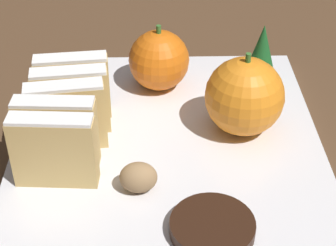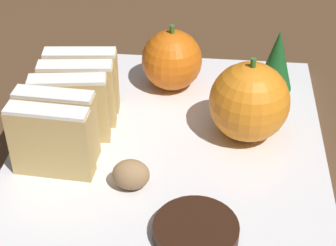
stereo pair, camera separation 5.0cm
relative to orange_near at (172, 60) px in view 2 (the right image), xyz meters
name	(u,v)px [view 2 (the right image)]	position (x,y,z in m)	size (l,w,h in m)	color
ground_plane	(168,159)	(0.01, -0.11, -0.04)	(6.00, 6.00, 0.00)	#513823
serving_platter	(168,154)	(0.01, -0.11, -0.04)	(0.29, 0.35, 0.01)	white
stollen_slice_front	(51,142)	(-0.09, -0.15, 0.00)	(0.07, 0.02, 0.07)	tan
stollen_slice_second	(57,125)	(-0.09, -0.13, 0.00)	(0.07, 0.02, 0.07)	tan
stollen_slice_third	(70,109)	(-0.08, -0.10, 0.00)	(0.07, 0.03, 0.07)	tan
stollen_slice_fourth	(78,95)	(-0.08, -0.08, 0.00)	(0.07, 0.03, 0.07)	tan
stollen_slice_fifth	(82,81)	(-0.08, -0.05, 0.00)	(0.07, 0.03, 0.07)	tan
orange_near	(172,60)	(0.00, 0.00, 0.00)	(0.06, 0.06, 0.07)	orange
orange_far	(249,102)	(0.08, -0.08, 0.01)	(0.07, 0.07, 0.08)	orange
walnut	(131,175)	(-0.02, -0.16, -0.02)	(0.03, 0.03, 0.03)	#9E7A51
chocolate_cookie	(196,230)	(0.04, -0.21, -0.03)	(0.07, 0.07, 0.01)	black
evergreen_sprig	(277,60)	(0.11, 0.01, 0.00)	(0.04, 0.04, 0.07)	#195623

